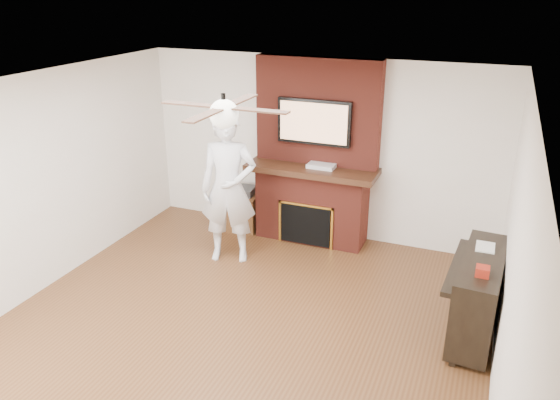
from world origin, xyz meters
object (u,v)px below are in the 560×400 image
at_px(person, 228,188).
at_px(side_table, 241,208).
at_px(fireplace, 314,170).
at_px(piano, 478,294).

distance_m(person, side_table, 1.21).
bearing_deg(fireplace, person, -128.04).
height_order(person, piano, person).
xyz_separation_m(person, side_table, (-0.31, 0.94, -0.69)).
bearing_deg(person, piano, -28.58).
height_order(fireplace, side_table, fireplace).
bearing_deg(person, side_table, 89.79).
bearing_deg(piano, person, 173.24).
distance_m(fireplace, side_table, 1.31).
bearing_deg(side_table, person, -79.27).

